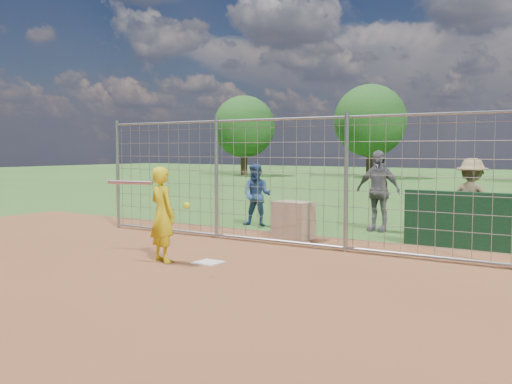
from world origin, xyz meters
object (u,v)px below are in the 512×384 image
Objects in this scene: batter at (162,214)px; bystander_b at (378,191)px; bystander_a at (257,195)px; bystander_c at (471,200)px; equipment_bin at (294,220)px.

batter is 5.75m from bystander_b.
bystander_c is at bearing -10.72° from bystander_a.
equipment_bin is at bearing 33.48° from bystander_c.
batter is 0.86× the size of bystander_b.
bystander_c is at bearing 32.36° from equipment_bin.
bystander_c reaches higher than bystander_a.
equipment_bin is at bearing -84.00° from batter.
bystander_b reaches higher than bystander_c.
batter is at bearing 58.90° from bystander_c.
bystander_c is (5.01, 0.42, 0.09)m from bystander_a.
bystander_c is 2.16× the size of equipment_bin.
equipment_bin is at bearing -50.99° from bystander_a.
batter reaches higher than equipment_bin.
bystander_a is 1.94× the size of equipment_bin.
batter is 6.38m from bystander_c.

